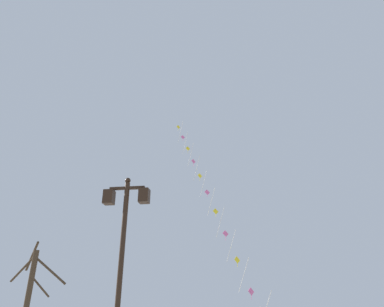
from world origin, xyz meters
The scene contains 3 objects.
twin_lantern_lamp_post centered at (-2.19, 8.60, 3.52)m, with size 1.30×0.28×5.11m.
kite_train centered at (-0.83, 20.34, 8.25)m, with size 6.00×10.10×16.05m.
bare_tree centered at (-6.88, 12.39, 2.10)m, with size 2.39×1.06×4.05m.
Camera 1 is at (0.81, -0.29, 1.74)m, focal length 31.78 mm.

